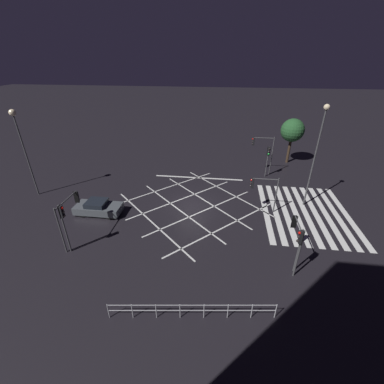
{
  "coord_description": "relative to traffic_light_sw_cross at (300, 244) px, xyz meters",
  "views": [
    {
      "loc": [
        -21.12,
        -2.71,
        12.91
      ],
      "look_at": [
        0.0,
        0.0,
        1.41
      ],
      "focal_mm": 24.0,
      "sensor_mm": 36.0,
      "label": 1
    }
  ],
  "objects": [
    {
      "name": "traffic_light_nw_main",
      "position": [
        1.83,
        16.03,
        0.16
      ],
      "size": [
        2.96,
        0.36,
        3.77
      ],
      "color": "#424244",
      "rests_on": "ground_plane"
    },
    {
      "name": "street_tree_near",
      "position": [
        20.75,
        -3.6,
        1.66
      ],
      "size": [
        2.92,
        2.92,
        5.8
      ],
      "color": "#38281C",
      "rests_on": "ground_plane"
    },
    {
      "name": "traffic_light_sw_cross",
      "position": [
        0.0,
        0.0,
        0.0
      ],
      "size": [
        0.36,
        0.39,
        3.68
      ],
      "rotation": [
        0.0,
        0.0,
        1.57
      ],
      "color": "#424244",
      "rests_on": "ground_plane"
    },
    {
      "name": "traffic_light_median_south",
      "position": [
        7.8,
        1.38,
        -0.11
      ],
      "size": [
        0.36,
        2.46,
        3.44
      ],
      "rotation": [
        0.0,
        0.0,
        1.57
      ],
      "color": "#424244",
      "rests_on": "ground_plane"
    },
    {
      "name": "street_lamp_east",
      "position": [
        9.51,
        -3.05,
        3.72
      ],
      "size": [
        0.49,
        0.49,
        9.39
      ],
      "color": "#424244",
      "rests_on": "ground_plane"
    },
    {
      "name": "street_lamp_west",
      "position": [
        8.2,
        23.85,
        3.9
      ],
      "size": [
        0.61,
        0.61,
        8.59
      ],
      "color": "#424244",
      "rests_on": "ground_plane"
    },
    {
      "name": "ground_plane",
      "position": [
        8.09,
        7.68,
        -2.63
      ],
      "size": [
        200.0,
        200.0,
        0.0
      ],
      "primitive_type": "plane",
      "color": "black"
    },
    {
      "name": "traffic_light_sw_main",
      "position": [
        1.69,
        -0.2,
        -0.26
      ],
      "size": [
        2.26,
        0.36,
        3.25
      ],
      "color": "#424244",
      "rests_on": "ground_plane"
    },
    {
      "name": "waiting_car",
      "position": [
        5.53,
        15.95,
        -2.02
      ],
      "size": [
        1.83,
        4.18,
        1.28
      ],
      "rotation": [
        0.0,
        0.0,
        -1.57
      ],
      "color": "#474C51",
      "rests_on": "ground_plane"
    },
    {
      "name": "pedestrian_railing",
      "position": [
        -3.88,
        6.15,
        -1.97
      ],
      "size": [
        1.21,
        9.13,
        1.05
      ],
      "rotation": [
        0.0,
        0.0,
        -1.44
      ],
      "color": "#B7B7BC",
      "rests_on": "ground_plane"
    },
    {
      "name": "traffic_light_nw_cross",
      "position": [
        0.38,
        15.66,
        0.21
      ],
      "size": [
        0.36,
        0.39,
        3.98
      ],
      "rotation": [
        0.0,
        0.0,
        -1.57
      ],
      "color": "#424244",
      "rests_on": "ground_plane"
    },
    {
      "name": "traffic_light_se_cross",
      "position": [
        16.46,
        0.53,
        0.73
      ],
      "size": [
        0.36,
        2.54,
        4.59
      ],
      "rotation": [
        0.0,
        0.0,
        1.57
      ],
      "color": "#424244",
      "rests_on": "ground_plane"
    },
    {
      "name": "road_markings",
      "position": [
        8.39,
        -0.01,
        -2.63
      ],
      "size": [
        15.39,
        22.1,
        0.01
      ],
      "color": "silver",
      "rests_on": "ground_plane"
    },
    {
      "name": "traffic_light_se_main",
      "position": [
        15.64,
        -0.14,
        0.01
      ],
      "size": [
        0.39,
        0.36,
        3.69
      ],
      "rotation": [
        0.0,
        0.0,
        3.14
      ],
      "color": "#424244",
      "rests_on": "ground_plane"
    }
  ]
}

